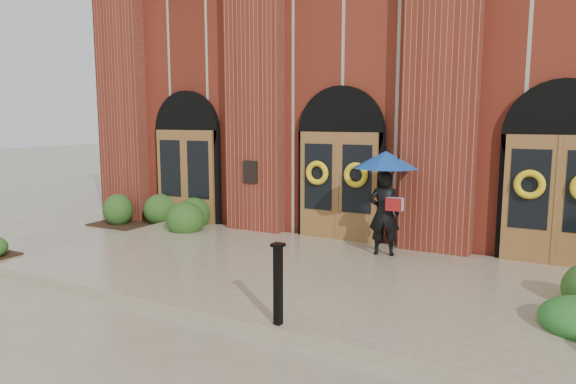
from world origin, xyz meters
The scene contains 6 objects.
ground centered at (0.00, 0.00, 0.00)m, with size 90.00×90.00×0.00m, color gray.
landing centered at (0.00, 0.15, 0.07)m, with size 10.00×5.30×0.15m, color tan.
church_building centered at (0.00, 8.78, 3.50)m, with size 16.20×12.53×7.00m.
man_with_umbrella centered at (1.39, 1.88, 1.66)m, with size 1.58×1.58×2.15m.
metal_post centered at (1.27, -2.35, 0.75)m, with size 0.17×0.17×1.14m.
hedge_wall_left centered at (-5.30, 2.20, 0.42)m, with size 3.24×1.29×0.83m, color #254918.
Camera 1 is at (4.58, -8.19, 2.94)m, focal length 32.00 mm.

